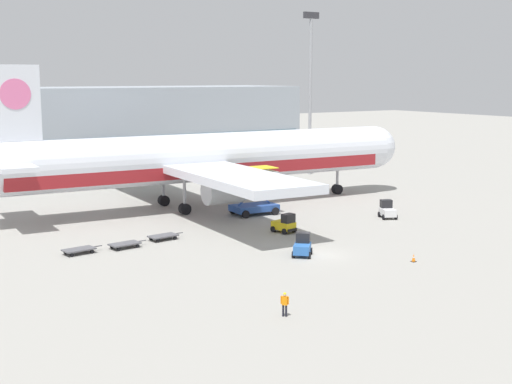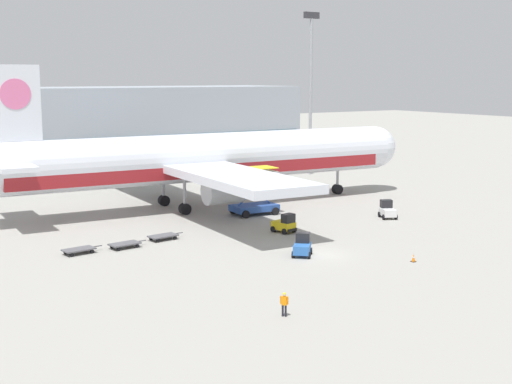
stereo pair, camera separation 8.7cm
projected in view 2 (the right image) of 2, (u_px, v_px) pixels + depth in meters
ground_plane at (320, 255)px, 63.71m from camera, size 400.00×400.00×0.00m
terminal_building at (41, 132)px, 114.56m from camera, size 90.00×18.20×14.00m
light_mast at (311, 83)px, 113.82m from camera, size 2.80×0.50×25.79m
airplane_main at (199, 160)px, 85.81m from camera, size 58.10×48.38×17.00m
scissor_lift_loader at (254, 197)px, 82.04m from camera, size 5.37×3.63×5.45m
baggage_tug_foreground at (387, 210)px, 80.13m from camera, size 2.43×2.80×2.00m
baggage_tug_mid at (302, 246)px, 63.30m from camera, size 2.70×2.76×2.00m
baggage_tug_far at (285, 224)px, 72.71m from camera, size 2.04×2.67×2.00m
baggage_dolly_lead at (79, 250)px, 64.00m from camera, size 3.77×1.84×0.48m
baggage_dolly_second at (125, 244)px, 66.13m from camera, size 3.77×1.84×0.48m
baggage_dolly_third at (163, 236)px, 69.44m from camera, size 3.77×1.84×0.48m
ground_crew_near at (284, 302)px, 47.21m from camera, size 0.41×0.45×1.65m
traffic_cone_near at (414, 258)px, 61.25m from camera, size 0.40×0.40×0.71m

